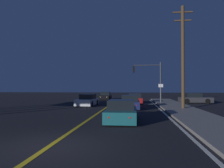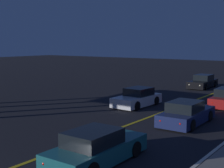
{
  "view_description": "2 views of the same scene",
  "coord_description": "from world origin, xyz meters",
  "px_view_note": "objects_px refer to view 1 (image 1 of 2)",
  "views": [
    {
      "loc": [
        3.11,
        -7.11,
        2.13
      ],
      "look_at": [
        0.2,
        18.41,
        2.54
      ],
      "focal_mm": 33.75,
      "sensor_mm": 36.0,
      "label": 1
    },
    {
      "loc": [
        9.85,
        -3.17,
        4.65
      ],
      "look_at": [
        -1.49,
        12.31,
        2.18
      ],
      "focal_mm": 52.01,
      "sensor_mm": 36.0,
      "label": 2
    }
  ],
  "objects_px": {
    "car_lead_oncoming_black": "(105,96)",
    "street_sign_corner": "(161,91)",
    "car_far_approaching_navy": "(130,103)",
    "car_mid_block_white": "(87,101)",
    "traffic_signal_near_right": "(150,76)",
    "utility_pole_right": "(183,56)",
    "car_following_oncoming_red": "(135,99)",
    "car_parked_curb_teal": "(122,112)",
    "car_distant_tail_charcoal": "(195,99)"
  },
  "relations": [
    {
      "from": "utility_pole_right",
      "to": "car_far_approaching_navy",
      "type": "bearing_deg",
      "value": 174.87
    },
    {
      "from": "car_lead_oncoming_black",
      "to": "street_sign_corner",
      "type": "distance_m",
      "value": 12.79
    },
    {
      "from": "car_following_oncoming_red",
      "to": "traffic_signal_near_right",
      "type": "relative_size",
      "value": 0.82
    },
    {
      "from": "traffic_signal_near_right",
      "to": "car_far_approaching_navy",
      "type": "bearing_deg",
      "value": 72.99
    },
    {
      "from": "car_lead_oncoming_black",
      "to": "car_parked_curb_teal",
      "type": "xyz_separation_m",
      "value": [
        4.39,
        -22.92,
        0.0
      ]
    },
    {
      "from": "car_distant_tail_charcoal",
      "to": "utility_pole_right",
      "type": "bearing_deg",
      "value": -22.62
    },
    {
      "from": "car_following_oncoming_red",
      "to": "street_sign_corner",
      "type": "height_order",
      "value": "street_sign_corner"
    },
    {
      "from": "car_distant_tail_charcoal",
      "to": "traffic_signal_near_right",
      "type": "distance_m",
      "value": 6.77
    },
    {
      "from": "car_far_approaching_navy",
      "to": "traffic_signal_near_right",
      "type": "height_order",
      "value": "traffic_signal_near_right"
    },
    {
      "from": "street_sign_corner",
      "to": "car_distant_tail_charcoal",
      "type": "bearing_deg",
      "value": 32.0
    },
    {
      "from": "car_parked_curb_teal",
      "to": "utility_pole_right",
      "type": "height_order",
      "value": "utility_pole_right"
    },
    {
      "from": "car_mid_block_white",
      "to": "car_parked_curb_teal",
      "type": "height_order",
      "value": "same"
    },
    {
      "from": "car_mid_block_white",
      "to": "traffic_signal_near_right",
      "type": "distance_m",
      "value": 9.89
    },
    {
      "from": "car_far_approaching_navy",
      "to": "street_sign_corner",
      "type": "xyz_separation_m",
      "value": [
        3.65,
        5.52,
        1.15
      ]
    },
    {
      "from": "car_parked_curb_teal",
      "to": "car_mid_block_white",
      "type": "bearing_deg",
      "value": 113.27
    },
    {
      "from": "car_lead_oncoming_black",
      "to": "car_far_approaching_navy",
      "type": "bearing_deg",
      "value": 106.24
    },
    {
      "from": "utility_pole_right",
      "to": "car_following_oncoming_red",
      "type": "bearing_deg",
      "value": 122.61
    },
    {
      "from": "car_following_oncoming_red",
      "to": "street_sign_corner",
      "type": "distance_m",
      "value": 3.67
    },
    {
      "from": "car_lead_oncoming_black",
      "to": "traffic_signal_near_right",
      "type": "bearing_deg",
      "value": 135.78
    },
    {
      "from": "car_following_oncoming_red",
      "to": "car_parked_curb_teal",
      "type": "xyz_separation_m",
      "value": [
        -0.74,
        -14.6,
        0.0
      ]
    },
    {
      "from": "car_mid_block_white",
      "to": "street_sign_corner",
      "type": "relative_size",
      "value": 1.64
    },
    {
      "from": "car_distant_tail_charcoal",
      "to": "traffic_signal_near_right",
      "type": "xyz_separation_m",
      "value": [
        -5.99,
        -0.25,
        3.16
      ]
    },
    {
      "from": "car_far_approaching_navy",
      "to": "car_lead_oncoming_black",
      "type": "height_order",
      "value": "same"
    },
    {
      "from": "car_mid_block_white",
      "to": "street_sign_corner",
      "type": "distance_m",
      "value": 9.18
    },
    {
      "from": "car_lead_oncoming_black",
      "to": "traffic_signal_near_right",
      "type": "distance_m",
      "value": 10.44
    },
    {
      "from": "car_lead_oncoming_black",
      "to": "utility_pole_right",
      "type": "xyz_separation_m",
      "value": [
        9.77,
        -15.57,
        4.58
      ]
    },
    {
      "from": "car_far_approaching_navy",
      "to": "car_lead_oncoming_black",
      "type": "xyz_separation_m",
      "value": [
        -4.72,
        15.12,
        -0.0
      ]
    },
    {
      "from": "car_far_approaching_navy",
      "to": "car_lead_oncoming_black",
      "type": "relative_size",
      "value": 0.97
    },
    {
      "from": "car_mid_block_white",
      "to": "car_lead_oncoming_black",
      "type": "bearing_deg",
      "value": -89.41
    },
    {
      "from": "car_far_approaching_navy",
      "to": "car_mid_block_white",
      "type": "bearing_deg",
      "value": 150.13
    },
    {
      "from": "car_following_oncoming_red",
      "to": "car_distant_tail_charcoal",
      "type": "distance_m",
      "value": 8.31
    },
    {
      "from": "car_mid_block_white",
      "to": "utility_pole_right",
      "type": "xyz_separation_m",
      "value": [
        10.1,
        -3.27,
        4.58
      ]
    },
    {
      "from": "car_lead_oncoming_black",
      "to": "utility_pole_right",
      "type": "relative_size",
      "value": 0.47
    },
    {
      "from": "car_mid_block_white",
      "to": "traffic_signal_near_right",
      "type": "bearing_deg",
      "value": -141.96
    },
    {
      "from": "car_far_approaching_navy",
      "to": "utility_pole_right",
      "type": "distance_m",
      "value": 6.83
    },
    {
      "from": "traffic_signal_near_right",
      "to": "street_sign_corner",
      "type": "relative_size",
      "value": 2.17
    },
    {
      "from": "utility_pole_right",
      "to": "street_sign_corner",
      "type": "relative_size",
      "value": 3.84
    },
    {
      "from": "car_following_oncoming_red",
      "to": "car_far_approaching_navy",
      "type": "bearing_deg",
      "value": -95.41
    },
    {
      "from": "car_parked_curb_teal",
      "to": "car_lead_oncoming_black",
      "type": "bearing_deg",
      "value": 100.16
    },
    {
      "from": "car_mid_block_white",
      "to": "car_far_approaching_navy",
      "type": "bearing_deg",
      "value": 152.93
    },
    {
      "from": "car_far_approaching_navy",
      "to": "car_following_oncoming_red",
      "type": "bearing_deg",
      "value": 85.87
    },
    {
      "from": "car_mid_block_white",
      "to": "car_following_oncoming_red",
      "type": "height_order",
      "value": "same"
    },
    {
      "from": "street_sign_corner",
      "to": "car_lead_oncoming_black",
      "type": "bearing_deg",
      "value": 131.07
    },
    {
      "from": "car_far_approaching_navy",
      "to": "traffic_signal_near_right",
      "type": "distance_m",
      "value": 9.25
    },
    {
      "from": "car_lead_oncoming_black",
      "to": "car_distant_tail_charcoal",
      "type": "bearing_deg",
      "value": 152.59
    },
    {
      "from": "car_lead_oncoming_black",
      "to": "utility_pole_right",
      "type": "distance_m",
      "value": 18.95
    },
    {
      "from": "car_lead_oncoming_black",
      "to": "car_mid_block_white",
      "type": "bearing_deg",
      "value": 87.38
    },
    {
      "from": "car_lead_oncoming_black",
      "to": "car_parked_curb_teal",
      "type": "distance_m",
      "value": 23.34
    },
    {
      "from": "car_lead_oncoming_black",
      "to": "car_parked_curb_teal",
      "type": "height_order",
      "value": "same"
    },
    {
      "from": "car_lead_oncoming_black",
      "to": "traffic_signal_near_right",
      "type": "xyz_separation_m",
      "value": [
        7.26,
        -6.8,
        3.16
      ]
    }
  ]
}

